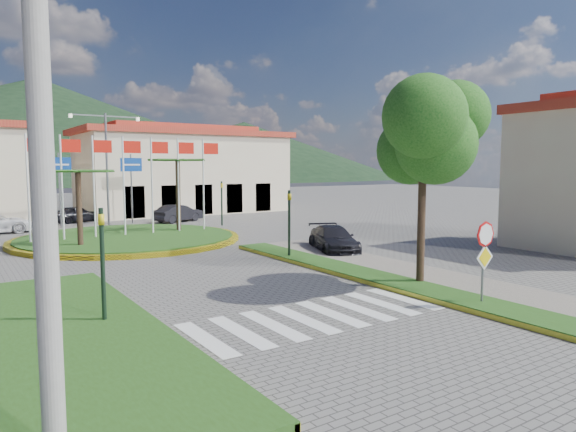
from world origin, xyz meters
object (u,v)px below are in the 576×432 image
deciduous_tree (423,141)px  car_dark_b (178,213)px  roundabout_island (128,238)px  utility_pole (41,151)px  car_dark_a (77,214)px  stop_sign (485,249)px  car_side_right (334,239)px

deciduous_tree → car_dark_b: (0.76, 25.00, -4.51)m
roundabout_island → utility_pole: size_ratio=1.41×
utility_pole → car_dark_b: utility_pole is taller
roundabout_island → utility_pole: bearing=-108.8°
utility_pole → car_dark_a: utility_pole is taller
roundabout_island → car_dark_a: (-0.37, 12.06, 0.46)m
stop_sign → deciduous_tree: 4.59m
roundabout_island → car_dark_b: bearing=52.0°
stop_sign → deciduous_tree: (0.60, 3.04, 3.38)m
deciduous_tree → car_dark_a: 29.99m
deciduous_tree → car_dark_b: bearing=88.3°
stop_sign → utility_pole: (-12.40, -1.96, 2.71)m
deciduous_tree → car_side_right: bearing=75.0°
stop_sign → car_dark_a: (-5.26, 32.10, -1.16)m
utility_pole → car_dark_a: 35.02m
stop_sign → deciduous_tree: bearing=78.8°
roundabout_island → deciduous_tree: deciduous_tree is taller
utility_pole → car_side_right: bearing=39.7°
stop_sign → car_dark_a: bearing=99.3°
roundabout_island → car_side_right: size_ratio=2.87×
deciduous_tree → car_dark_a: size_ratio=1.83×
stop_sign → roundabout_island: bearing=103.7°
car_dark_b → stop_sign: bearing=156.4°
utility_pole → car_dark_b: size_ratio=2.23×
utility_pole → car_side_right: 19.88m
utility_pole → deciduous_tree: bearing=21.0°
roundabout_island → car_dark_b: roundabout_island is taller
stop_sign → car_dark_b: size_ratio=0.66×
car_dark_b → car_side_right: bearing=163.2°
roundabout_island → car_side_right: bearing=-51.8°
roundabout_island → stop_sign: (4.90, -20.04, 1.61)m
deciduous_tree → utility_pole: bearing=-159.0°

